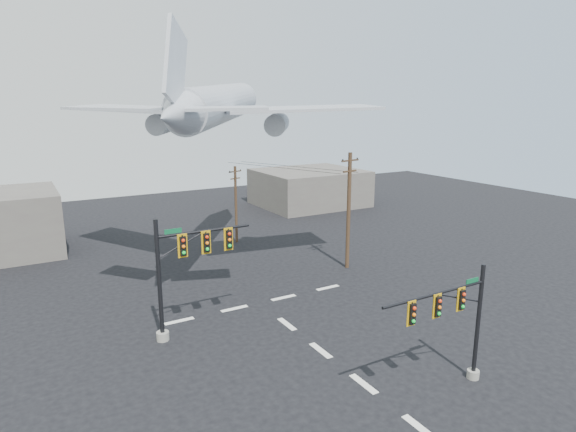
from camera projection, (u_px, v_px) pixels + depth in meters
ground at (364, 384)px, 24.87m from camera, size 120.00×120.00×0.00m
lane_markings at (309, 341)px, 29.37m from camera, size 14.00×21.20×0.01m
signal_mast_near at (457, 323)px, 23.74m from camera, size 6.81×0.69×6.31m
signal_mast_far at (183, 271)px, 29.19m from camera, size 6.31×0.84×7.63m
utility_pole_a at (349, 209)px, 41.45m from camera, size 2.02×0.52×10.17m
utility_pole_b at (236, 203)px, 49.63m from camera, size 1.58×0.58×7.99m
power_lines at (287, 167)px, 44.71m from camera, size 6.80×12.36×0.03m
airliner at (219, 105)px, 39.96m from camera, size 23.05×25.51×7.68m
building_right at (309, 188)px, 68.76m from camera, size 14.00×12.00×5.00m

